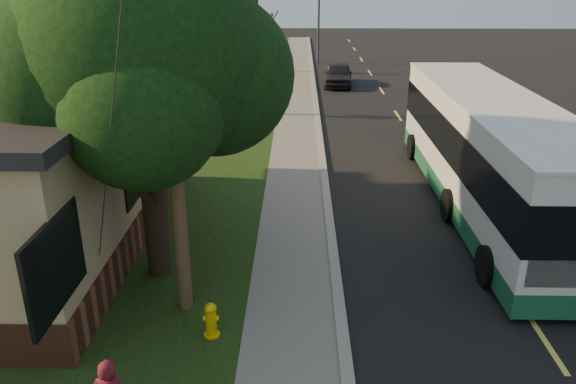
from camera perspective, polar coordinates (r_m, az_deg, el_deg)
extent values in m
plane|color=black|center=(11.56, 5.57, -14.71)|extent=(120.00, 120.00, 0.00)
cube|color=black|center=(21.01, 14.57, 2.14)|extent=(8.00, 80.00, 0.01)
cube|color=gray|center=(20.44, 3.61, 2.43)|extent=(0.25, 80.00, 0.12)
cube|color=slate|center=(20.42, 0.80, 2.40)|extent=(2.00, 80.00, 0.08)
cube|color=black|center=(20.74, -8.92, 2.42)|extent=(5.00, 80.00, 0.07)
cylinder|color=#E5B80C|center=(11.45, -7.80, -13.11)|extent=(0.22, 0.22, 0.55)
sphere|color=#E5B80C|center=(11.26, -7.90, -11.67)|extent=(0.24, 0.24, 0.24)
cylinder|color=#E5B80C|center=(11.38, -7.84, -12.59)|extent=(0.30, 0.10, 0.10)
cylinder|color=#E5B80C|center=(11.38, -7.84, -12.59)|extent=(0.10, 0.18, 0.10)
cylinder|color=#E5B80C|center=(11.60, -7.74, -14.14)|extent=(0.32, 0.32, 0.04)
cylinder|color=#473321|center=(10.77, -11.91, 9.08)|extent=(0.30, 0.30, 9.00)
cylinder|color=#2D2D30|center=(10.20, -17.82, 3.27)|extent=(2.52, 3.21, 7.60)
cylinder|color=black|center=(13.11, -13.51, -0.21)|extent=(0.56, 0.56, 4.00)
sphere|color=black|center=(12.30, -14.86, 13.72)|extent=(5.20, 5.20, 5.20)
sphere|color=black|center=(12.68, -7.65, 11.72)|extent=(3.60, 3.60, 3.60)
sphere|color=black|center=(12.35, -20.68, 11.68)|extent=(3.80, 3.80, 3.80)
sphere|color=black|center=(11.15, -14.64, 8.22)|extent=(3.20, 3.20, 3.20)
sphere|color=black|center=(13.76, -15.96, 16.11)|extent=(3.40, 3.40, 3.40)
cylinder|color=black|center=(27.85, -4.31, 11.24)|extent=(0.24, 0.24, 3.30)
cylinder|color=black|center=(27.59, -4.41, 14.60)|extent=(1.38, 0.57, 2.01)
cylinder|color=black|center=(27.59, -4.41, 14.60)|extent=(0.74, 1.21, 1.58)
cylinder|color=black|center=(27.59, -4.41, 14.60)|extent=(0.65, 1.05, 1.95)
cylinder|color=black|center=(27.59, -4.41, 14.60)|extent=(1.28, 0.53, 1.33)
cylinder|color=black|center=(27.59, -4.41, 14.60)|extent=(0.75, 1.21, 1.70)
cylinder|color=black|center=(39.65, -1.96, 14.29)|extent=(0.24, 0.24, 3.03)
cylinder|color=black|center=(39.48, -1.99, 16.47)|extent=(1.38, 0.57, 2.01)
cylinder|color=black|center=(39.48, -1.99, 16.47)|extent=(0.74, 1.21, 1.58)
cylinder|color=black|center=(39.48, -1.99, 16.47)|extent=(0.65, 1.05, 1.95)
cylinder|color=black|center=(39.48, -1.99, 16.47)|extent=(1.28, 0.53, 1.33)
cylinder|color=black|center=(39.48, -1.99, 16.47)|extent=(0.75, 1.21, 1.70)
cylinder|color=#2D2D30|center=(43.46, 3.12, 16.50)|extent=(0.16, 0.16, 5.50)
imported|color=black|center=(43.33, 3.17, 18.80)|extent=(0.18, 0.22, 1.10)
cube|color=silver|center=(17.68, 19.83, 4.36)|extent=(2.60, 12.49, 2.81)
cube|color=#195938|center=(18.14, 19.25, -0.03)|extent=(2.62, 12.51, 0.57)
cube|color=black|center=(17.62, 19.92, 5.00)|extent=(2.64, 12.53, 1.14)
cube|color=#FFF2CC|center=(12.61, 24.13, -10.22)|extent=(0.26, 0.04, 0.16)
cube|color=silver|center=(17.33, 20.44, 8.84)|extent=(2.65, 12.54, 0.08)
cylinder|color=black|center=(13.80, 19.57, -7.10)|extent=(0.29, 0.96, 0.96)
cylinder|color=black|center=(16.84, 16.06, -1.29)|extent=(0.29, 0.96, 0.96)
cylinder|color=black|center=(17.69, 24.23, -1.29)|extent=(0.29, 0.96, 0.96)
cylinder|color=black|center=(21.98, 12.57, 4.50)|extent=(0.29, 0.96, 0.96)
cylinder|color=black|center=(22.64, 19.06, 4.32)|extent=(0.29, 0.96, 0.96)
cube|color=black|center=(18.41, -24.12, 0.30)|extent=(1.85, 1.68, 1.30)
cube|color=black|center=(18.19, -24.45, 2.32)|extent=(1.92, 1.75, 0.09)
imported|color=black|center=(35.42, 5.12, 11.85)|extent=(1.97, 4.23, 1.40)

